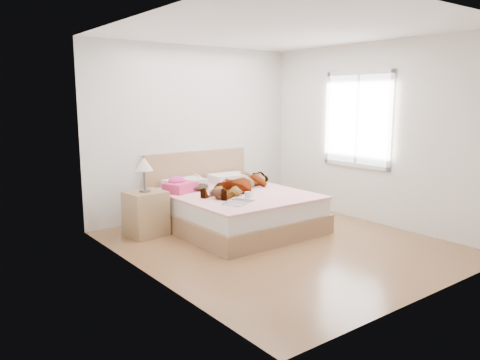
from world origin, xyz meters
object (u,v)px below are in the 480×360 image
at_px(magazine, 239,202).
at_px(phone, 197,175).
at_px(bed, 232,207).
at_px(coffee_mug, 248,195).
at_px(plush_toy, 219,194).
at_px(towel, 180,186).
at_px(woman, 241,181).
at_px(nightstand, 146,210).

bearing_deg(magazine, phone, 85.90).
distance_m(bed, magazine, 0.77).
distance_m(coffee_mug, plush_toy, 0.38).
bearing_deg(towel, plush_toy, -76.67).
relative_size(phone, magazine, 0.21).
bearing_deg(plush_toy, phone, 78.65).
xyz_separation_m(phone, towel, (-0.33, -0.05, -0.11)).
bearing_deg(towel, magazine, -76.86).
bearing_deg(phone, coffee_mug, -108.43).
distance_m(magazine, coffee_mug, 0.26).
height_order(woman, towel, woman).
xyz_separation_m(bed, magazine, (-0.36, -0.63, 0.24)).
xyz_separation_m(woman, towel, (-0.83, 0.35, -0.03)).
bearing_deg(bed, phone, 120.57).
bearing_deg(coffee_mug, bed, 76.65).
distance_m(phone, magazine, 1.13).
height_order(plush_toy, nightstand, nightstand).
xyz_separation_m(coffee_mug, plush_toy, (-0.31, 0.22, 0.02)).
bearing_deg(woman, coffee_mug, -57.37).
xyz_separation_m(phone, plush_toy, (-0.16, -0.77, -0.13)).
relative_size(towel, coffee_mug, 4.00).
xyz_separation_m(bed, nightstand, (-1.18, 0.34, 0.07)).
distance_m(phone, bed, 0.70).
bearing_deg(nightstand, plush_toy, -40.54).
height_order(woman, magazine, woman).
bearing_deg(woman, bed, -98.89).
relative_size(bed, plush_toy, 8.10).
height_order(phone, towel, phone).
xyz_separation_m(magazine, nightstand, (-0.82, 0.97, -0.17)).
distance_m(woman, phone, 0.65).
distance_m(woman, nightstand, 1.45).
relative_size(woman, bed, 0.81).
distance_m(towel, magazine, 1.09).
bearing_deg(plush_toy, bed, 34.52).
bearing_deg(phone, woman, -65.99).
xyz_separation_m(phone, nightstand, (-0.90, -0.14, -0.36)).
relative_size(woman, phone, 16.14).
relative_size(phone, bed, 0.05).
height_order(woman, bed, bed).
height_order(woman, phone, woman).
bearing_deg(phone, magazine, -121.42).
bearing_deg(nightstand, phone, 8.57).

